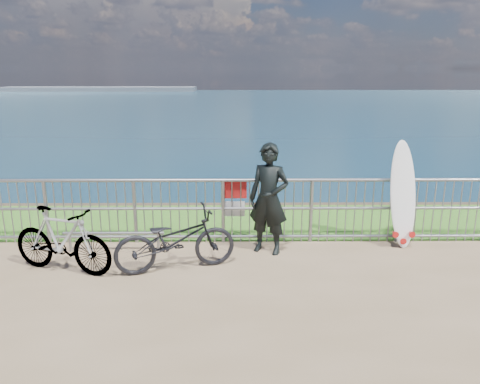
{
  "coord_description": "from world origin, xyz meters",
  "views": [
    {
      "loc": [
        -0.28,
        -6.01,
        2.91
      ],
      "look_at": [
        -0.22,
        1.2,
        1.0
      ],
      "focal_mm": 35.0,
      "sensor_mm": 36.0,
      "label": 1
    }
  ],
  "objects_px": {
    "surfer": "(269,199)",
    "surfboard": "(403,198)",
    "bicycle_far": "(62,240)",
    "bicycle_near": "(175,240)"
  },
  "relations": [
    {
      "from": "surfer",
      "to": "surfboard",
      "type": "distance_m",
      "value": 2.27
    },
    {
      "from": "surfer",
      "to": "bicycle_far",
      "type": "bearing_deg",
      "value": -141.85
    },
    {
      "from": "bicycle_near",
      "to": "surfboard",
      "type": "bearing_deg",
      "value": -92.34
    },
    {
      "from": "surfer",
      "to": "bicycle_far",
      "type": "height_order",
      "value": "surfer"
    },
    {
      "from": "surfboard",
      "to": "bicycle_far",
      "type": "bearing_deg",
      "value": -168.93
    },
    {
      "from": "bicycle_near",
      "to": "bicycle_far",
      "type": "xyz_separation_m",
      "value": [
        -1.64,
        -0.06,
        0.02
      ]
    },
    {
      "from": "surfer",
      "to": "bicycle_near",
      "type": "bearing_deg",
      "value": -129.55
    },
    {
      "from": "bicycle_near",
      "to": "bicycle_far",
      "type": "relative_size",
      "value": 1.09
    },
    {
      "from": "surfer",
      "to": "surfboard",
      "type": "bearing_deg",
      "value": 31.45
    },
    {
      "from": "surfboard",
      "to": "bicycle_near",
      "type": "xyz_separation_m",
      "value": [
        -3.67,
        -0.98,
        -0.35
      ]
    }
  ]
}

